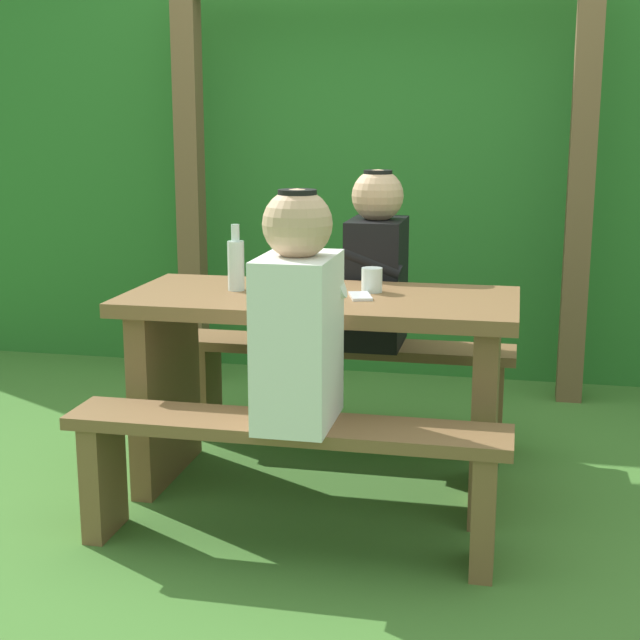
{
  "coord_description": "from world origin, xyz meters",
  "views": [
    {
      "loc": [
        0.68,
        -3.19,
        1.36
      ],
      "look_at": [
        0.0,
        0.0,
        0.64
      ],
      "focal_mm": 52.13,
      "sensor_mm": 36.0,
      "label": 1
    }
  ],
  "objects": [
    {
      "name": "picnic_table",
      "position": [
        0.0,
        0.0,
        0.5
      ],
      "size": [
        1.4,
        0.64,
        0.73
      ],
      "color": "brown",
      "rests_on": "ground_plane"
    },
    {
      "name": "pergola_post_right",
      "position": [
        0.96,
        1.34,
        0.97
      ],
      "size": [
        0.12,
        0.12,
        1.94
      ],
      "primitive_type": "cube",
      "color": "brown",
      "rests_on": "ground_plane"
    },
    {
      "name": "pergola_post_left",
      "position": [
        -0.96,
        1.34,
        0.97
      ],
      "size": [
        0.12,
        0.12,
        1.94
      ],
      "primitive_type": "cube",
      "color": "brown",
      "rests_on": "ground_plane"
    },
    {
      "name": "person_black_coat",
      "position": [
        0.13,
        0.52,
        0.76
      ],
      "size": [
        0.25,
        0.35,
        0.72
      ],
      "color": "black",
      "rests_on": "bench_far"
    },
    {
      "name": "person_white_shirt",
      "position": [
        0.04,
        -0.52,
        0.76
      ],
      "size": [
        0.25,
        0.35,
        0.72
      ],
      "color": "white",
      "rests_on": "bench_near"
    },
    {
      "name": "ground_plane",
      "position": [
        0.0,
        0.0,
        0.0
      ],
      "size": [
        12.0,
        12.0,
        0.0
      ],
      "primitive_type": "plane",
      "color": "#43752F"
    },
    {
      "name": "cell_phone",
      "position": [
        0.15,
        -0.02,
        0.74
      ],
      "size": [
        0.11,
        0.15,
        0.01
      ],
      "primitive_type": "cube",
      "rotation": [
        0.0,
        0.0,
        0.29
      ],
      "color": "silver",
      "rests_on": "picnic_table"
    },
    {
      "name": "drinking_glass",
      "position": [
        0.17,
        0.1,
        0.78
      ],
      "size": [
        0.08,
        0.08,
        0.09
      ],
      "primitive_type": "cylinder",
      "color": "silver",
      "rests_on": "picnic_table"
    },
    {
      "name": "bench_far",
      "position": [
        0.0,
        0.52,
        0.31
      ],
      "size": [
        1.4,
        0.24,
        0.43
      ],
      "color": "brown",
      "rests_on": "ground_plane"
    },
    {
      "name": "bench_near",
      "position": [
        0.0,
        -0.52,
        0.31
      ],
      "size": [
        1.4,
        0.24,
        0.43
      ],
      "color": "brown",
      "rests_on": "ground_plane"
    },
    {
      "name": "bottle_left",
      "position": [
        -0.32,
        0.02,
        0.83
      ],
      "size": [
        0.06,
        0.06,
        0.24
      ],
      "color": "silver",
      "rests_on": "picnic_table"
    },
    {
      "name": "hedge_backdrop",
      "position": [
        0.0,
        2.12,
        1.03
      ],
      "size": [
        6.4,
        0.98,
        2.06
      ],
      "primitive_type": "cube",
      "color": "#2B6F29",
      "rests_on": "ground_plane"
    }
  ]
}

